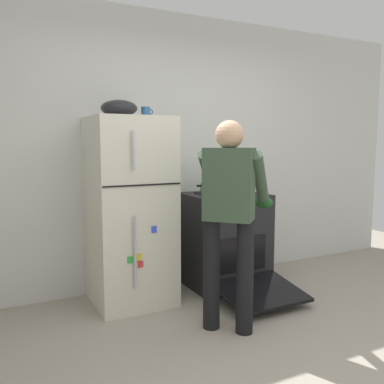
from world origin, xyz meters
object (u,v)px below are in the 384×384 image
object	(u,v)px
stove_range	(225,241)
person_cook	(230,207)
refrigerator	(130,211)
mixing_bowl	(119,108)
coffee_mug	(146,112)
red_pot	(213,189)
pepper_mill	(239,182)

from	to	relation	value
stove_range	person_cook	bearing A→B (deg)	-119.87
refrigerator	person_cook	xyz separation A→B (m)	(0.49, -0.88, 0.13)
mixing_bowl	refrigerator	bearing A→B (deg)	-0.23
person_cook	coffee_mug	distance (m)	1.24
refrigerator	coffee_mug	world-z (taller)	coffee_mug
stove_range	refrigerator	bearing A→B (deg)	178.97
person_cook	red_pot	size ratio (longest dim) A/B	4.54
red_pot	coffee_mug	xyz separation A→B (m)	(-0.65, 0.10, 0.72)
coffee_mug	pepper_mill	bearing A→B (deg)	7.73
red_pot	pepper_mill	bearing A→B (deg)	28.52
stove_range	coffee_mug	size ratio (longest dim) A/B	10.98
red_pot	person_cook	bearing A→B (deg)	-112.01
coffee_mug	mixing_bowl	distance (m)	0.27
person_cook	mixing_bowl	world-z (taller)	mixing_bowl
person_cook	pepper_mill	size ratio (longest dim) A/B	10.26
red_pot	coffee_mug	distance (m)	0.97
refrigerator	coffee_mug	distance (m)	0.90
refrigerator	pepper_mill	bearing A→B (deg)	8.84
person_cook	coffee_mug	world-z (taller)	coffee_mug
pepper_mill	mixing_bowl	xyz separation A→B (m)	(-1.37, -0.20, 0.72)
mixing_bowl	person_cook	bearing A→B (deg)	-57.10
red_pot	pepper_mill	distance (m)	0.52
stove_range	red_pot	size ratio (longest dim) A/B	3.49
coffee_mug	pepper_mill	world-z (taller)	coffee_mug
person_cook	stove_range	bearing A→B (deg)	60.13
coffee_mug	mixing_bowl	bearing A→B (deg)	-169.22
refrigerator	red_pot	world-z (taller)	refrigerator
pepper_mill	coffee_mug	bearing A→B (deg)	-172.27
refrigerator	red_pot	xyz separation A→B (m)	(0.83, -0.05, 0.16)
pepper_mill	mixing_bowl	size ratio (longest dim) A/B	0.50
stove_range	pepper_mill	xyz separation A→B (m)	(0.30, 0.22, 0.56)
refrigerator	person_cook	bearing A→B (deg)	-60.90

